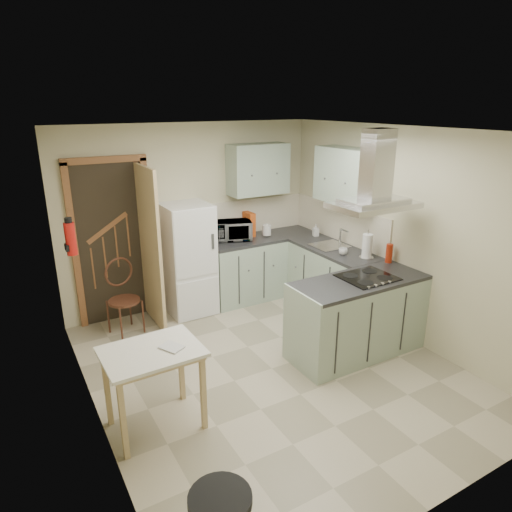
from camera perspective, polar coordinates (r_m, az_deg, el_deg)
floor at (r=5.11m, az=1.99°, el=-13.87°), size 4.20×4.20×0.00m
ceiling at (r=4.31m, az=2.38°, el=15.38°), size 4.20×4.20×0.00m
back_wall at (r=6.36m, az=-8.00°, el=4.92°), size 3.60×0.00×3.60m
left_wall at (r=3.96m, az=-20.54°, el=-4.81°), size 0.00×4.20×4.20m
right_wall at (r=5.68m, az=17.74°, el=2.53°), size 0.00×4.20×4.20m
doorway at (r=6.07m, az=-17.43°, el=1.60°), size 1.10×0.12×2.10m
fridge at (r=6.16m, az=-8.44°, el=-0.41°), size 0.60×0.60×1.50m
counter_back at (r=6.60m, az=-1.39°, el=-1.64°), size 1.08×0.60×0.90m
counter_right at (r=6.51m, az=8.00°, el=-2.12°), size 0.60×1.95×0.90m
splashback at (r=6.78m, az=-0.38°, el=5.10°), size 1.68×0.02×0.50m
wall_cabinet_back at (r=6.50m, az=0.26°, el=10.80°), size 0.85×0.35×0.70m
wall_cabinet_right at (r=6.03m, az=11.19°, el=9.82°), size 0.35×0.90×0.70m
peninsula at (r=5.32m, az=12.58°, el=-7.37°), size 1.55×0.65×0.90m
hob at (r=5.20m, az=13.76°, el=-2.59°), size 0.58×0.50×0.01m
extractor_hood at (r=4.97m, az=14.48°, el=6.19°), size 0.90×0.55×0.10m
sink at (r=6.23m, az=9.17°, el=1.29°), size 0.45×0.40×0.01m
fire_extinguisher at (r=4.73m, az=-22.16°, el=2.00°), size 0.10×0.10×0.32m
drop_leaf_table at (r=4.22m, az=-12.55°, el=-15.89°), size 0.83×0.63×0.77m
bentwood_chair at (r=5.84m, az=-16.15°, el=-5.42°), size 0.47×0.47×0.86m
microwave at (r=6.41m, az=-2.82°, el=3.22°), size 0.57×0.47×0.27m
kettle at (r=6.58m, az=1.35°, el=3.27°), size 0.16×0.16×0.19m
cereal_box at (r=6.60m, az=-0.87°, el=4.01°), size 0.09×0.23×0.34m
soap_bottle at (r=6.65m, az=7.48°, el=3.22°), size 0.10×0.10×0.17m
paper_towel at (r=5.81m, az=13.72°, el=1.25°), size 0.14×0.14×0.31m
cup at (r=5.90m, az=10.84°, el=0.56°), size 0.11×0.11×0.09m
red_bottle at (r=5.73m, az=16.30°, el=0.33°), size 0.11×0.11×0.23m
book at (r=3.95m, az=-11.24°, el=-11.10°), size 0.22×0.24×0.09m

